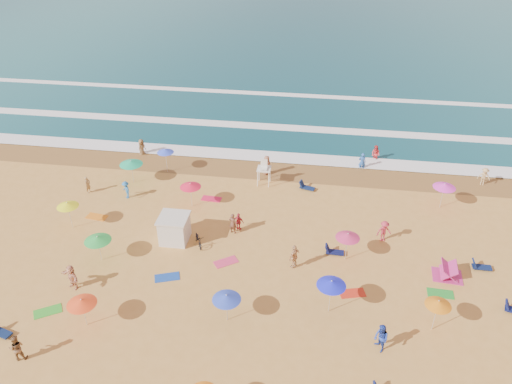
# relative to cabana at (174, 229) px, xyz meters

# --- Properties ---
(ground) EXTENTS (220.00, 220.00, 0.00)m
(ground) POSITION_rel_cabana_xyz_m (4.99, -0.66, -1.00)
(ground) COLOR gold
(ground) RESTS_ON ground
(ocean) EXTENTS (220.00, 140.00, 0.18)m
(ocean) POSITION_rel_cabana_xyz_m (4.99, 83.34, -1.00)
(ocean) COLOR #0C4756
(ocean) RESTS_ON ground
(wet_sand) EXTENTS (220.00, 220.00, 0.00)m
(wet_sand) POSITION_rel_cabana_xyz_m (4.99, 11.84, -0.99)
(wet_sand) COLOR olive
(wet_sand) RESTS_ON ground
(surf_foam) EXTENTS (200.00, 18.70, 0.05)m
(surf_foam) POSITION_rel_cabana_xyz_m (4.99, 20.66, -0.90)
(surf_foam) COLOR white
(surf_foam) RESTS_ON ground
(cabana) EXTENTS (2.00, 2.00, 2.00)m
(cabana) POSITION_rel_cabana_xyz_m (0.00, 0.00, 0.00)
(cabana) COLOR silver
(cabana) RESTS_ON ground
(cabana_roof) EXTENTS (2.20, 2.20, 0.12)m
(cabana_roof) POSITION_rel_cabana_xyz_m (0.00, 0.00, 1.06)
(cabana_roof) COLOR silver
(cabana_roof) RESTS_ON cabana
(bicycle) EXTENTS (1.36, 1.92, 0.96)m
(bicycle) POSITION_rel_cabana_xyz_m (1.90, -0.30, -0.52)
(bicycle) COLOR black
(bicycle) RESTS_ON ground
(lifeguard_stand) EXTENTS (1.20, 1.20, 2.10)m
(lifeguard_stand) POSITION_rel_cabana_xyz_m (5.59, 9.21, 0.05)
(lifeguard_stand) COLOR white
(lifeguard_stand) RESTS_ON ground
(beach_umbrellas) EXTENTS (57.90, 25.89, 0.81)m
(beach_umbrellas) POSITION_rel_cabana_xyz_m (5.45, 0.64, 1.10)
(beach_umbrellas) COLOR #F2193F
(beach_umbrellas) RESTS_ON ground
(loungers) EXTENTS (50.30, 21.06, 0.34)m
(loungers) POSITION_rel_cabana_xyz_m (12.63, -4.11, -0.83)
(loungers) COLOR #0E184A
(loungers) RESTS_ON ground
(towels) EXTENTS (46.27, 22.25, 0.03)m
(towels) POSITION_rel_cabana_xyz_m (4.99, -3.83, -0.98)
(towels) COLOR #B63016
(towels) RESTS_ON ground
(beachgoers) EXTENTS (43.97, 28.29, 2.14)m
(beachgoers) POSITION_rel_cabana_xyz_m (5.23, 2.54, -0.16)
(beachgoers) COLOR #2540AD
(beachgoers) RESTS_ON ground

